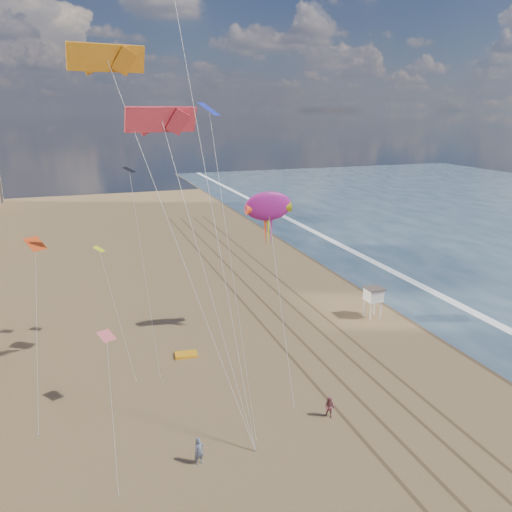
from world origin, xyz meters
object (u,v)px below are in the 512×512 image
Objects in this scene: show_kite at (268,207)px; kite_flyer_b at (330,407)px; lifeguard_stand at (374,295)px; grounded_kite at (186,355)px; kite_flyer_a at (199,451)px.

show_kite is 19.95m from kite_flyer_b.
kite_flyer_b is (-13.46, -15.61, -1.90)m from lifeguard_stand.
kite_flyer_b is at bearing -130.76° from lifeguard_stand.
kite_flyer_a reaches higher than grounded_kite.
kite_flyer_a reaches higher than kite_flyer_b.
grounded_kite is 15.50m from kite_flyer_a.
kite_flyer_b is at bearing -92.63° from show_kite.
kite_flyer_a is (-24.00, -17.43, -1.80)m from lifeguard_stand.
lifeguard_stand is at bearing 98.34° from kite_flyer_b.
kite_flyer_a is 10.70m from kite_flyer_b.
grounded_kite is 0.11× the size of show_kite.
kite_flyer_b is (8.31, -13.50, 0.75)m from grounded_kite.
lifeguard_stand is 2.07× the size of kite_flyer_b.
lifeguard_stand is 29.72m from kite_flyer_a.
kite_flyer_a is 1.11× the size of kite_flyer_b.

